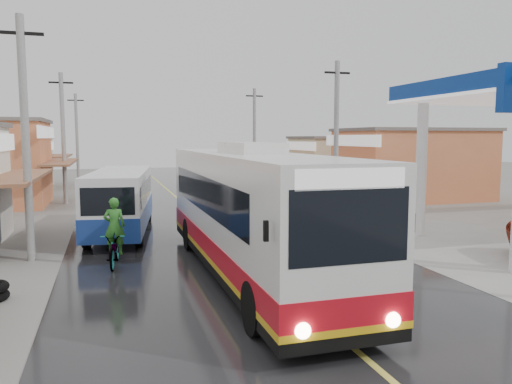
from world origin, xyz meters
TOP-DOWN VIEW (x-y plane):
  - ground at (0.00, 0.00)m, footprint 120.00×120.00m
  - road at (0.00, 15.00)m, footprint 12.00×90.00m
  - centre_line at (0.00, 15.00)m, footprint 0.15×90.00m
  - shopfronts_right at (15.00, 12.00)m, footprint 11.00×44.00m
  - utility_poles_left at (-7.00, 16.00)m, footprint 1.60×50.00m
  - utility_poles_right at (7.00, 15.00)m, footprint 1.60×36.00m
  - coach_bus at (-0.50, 5.16)m, footprint 2.97×12.62m
  - second_bus at (-3.96, 12.99)m, footprint 3.24×8.27m
  - cyclist at (-4.32, 7.41)m, footprint 0.97×2.14m

SIDE VIEW (x-z plane):
  - ground at x=0.00m, z-range 0.00..0.00m
  - shopfronts_right at x=15.00m, z-range -2.40..2.40m
  - utility_poles_left at x=-7.00m, z-range -4.00..4.00m
  - utility_poles_right at x=7.00m, z-range -4.00..4.00m
  - road at x=0.00m, z-range 0.00..0.02m
  - centre_line at x=0.00m, z-range 0.02..0.03m
  - cyclist at x=-4.32m, z-range -0.38..1.85m
  - second_bus at x=-3.96m, z-range 0.11..2.78m
  - coach_bus at x=-0.50m, z-range -0.07..3.86m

